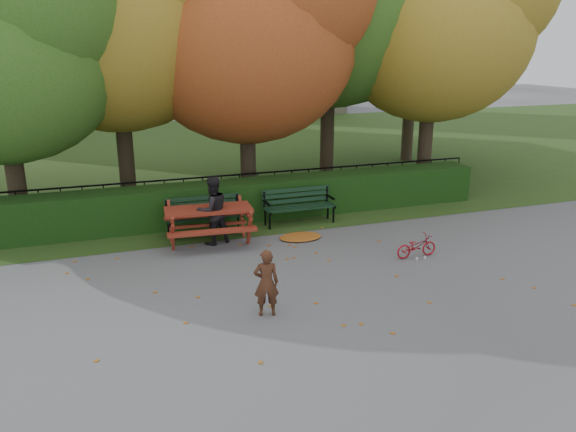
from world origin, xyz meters
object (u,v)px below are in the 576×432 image
object	(u,v)px
tree_a	(9,36)
tree_c	(260,26)
tree_e	(448,18)
adult	(213,210)
tree_b	(128,1)
child	(266,283)
tree_g	(426,15)
bench_right	(298,203)
bicycle	(416,246)
bench_left	(204,212)
picnic_table	(209,216)

from	to	relation	value
tree_a	tree_c	bearing A→B (deg)	3.65
tree_e	adult	xyz separation A→B (m)	(-7.78, -2.87, -4.30)
tree_a	tree_c	xyz separation A→B (m)	(6.02, 0.38, 0.30)
tree_b	child	bearing A→B (deg)	-80.60
adult	tree_b	bearing A→B (deg)	-88.60
tree_b	tree_c	xyz separation A→B (m)	(3.28, -0.78, -0.58)
tree_c	child	distance (m)	8.31
tree_b	tree_c	bearing A→B (deg)	-13.45
tree_b	child	xyz separation A→B (m)	(1.26, -7.63, -4.82)
tree_g	bench_right	size ratio (longest dim) A/B	4.75
tree_e	child	bearing A→B (deg)	-139.16
tree_e	adult	size ratio (longest dim) A/B	5.23
tree_g	adult	world-z (taller)	tree_g
tree_g	bicycle	xyz separation A→B (m)	(-5.71, -9.15, -5.13)
bench_left	adult	bearing A→B (deg)	-86.83
tree_b	adult	bearing A→B (deg)	-72.84
tree_a	tree_b	distance (m)	3.11
bicycle	tree_e	bearing A→B (deg)	-38.11
bench_right	tree_a	bearing A→B (deg)	163.39
tree_a	adult	size ratio (longest dim) A/B	4.80
tree_g	bicycle	bearing A→B (deg)	-121.95
adult	tree_g	bearing A→B (deg)	-160.19
bicycle	tree_b	bearing A→B (deg)	38.50
picnic_table	child	xyz separation A→B (m)	(0.16, -3.85, -0.07)
child	adult	bearing A→B (deg)	-77.24
tree_g	picnic_table	xyz separation A→B (m)	(-9.67, -6.80, -4.73)
tree_b	tree_e	distance (m)	9.03
tree_c	bench_right	world-z (taller)	tree_c
picnic_table	child	size ratio (longest dim) A/B	1.77
child	picnic_table	bearing A→B (deg)	-76.03
tree_g	tree_a	bearing A→B (deg)	-162.81
tree_a	bench_left	xyz separation A→B (m)	(3.89, -1.88, -4.00)
picnic_table	child	distance (m)	3.85
bench_right	child	size ratio (longest dim) A/B	1.56
bench_right	adult	bearing A→B (deg)	-161.22
tree_b	bicycle	world-z (taller)	tree_b
tree_b	picnic_table	world-z (taller)	tree_b
tree_g	child	size ratio (longest dim) A/B	7.39
tree_e	tree_g	world-z (taller)	tree_g
bench_left	picnic_table	bearing A→B (deg)	-92.95
tree_g	child	xyz separation A→B (m)	(-9.51, -10.65, -4.79)
tree_c	bicycle	bearing A→B (deg)	-71.50
tree_g	adult	bearing A→B (deg)	-144.42
tree_c	bench_right	size ratio (longest dim) A/B	4.44
tree_g	bicycle	size ratio (longest dim) A/B	9.17
tree_e	bench_left	distance (m)	9.29
picnic_table	bicycle	distance (m)	4.63
tree_e	tree_c	bearing A→B (deg)	178.07
bench_left	child	bearing A→B (deg)	-88.49
tree_b	bench_right	size ratio (longest dim) A/B	4.88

